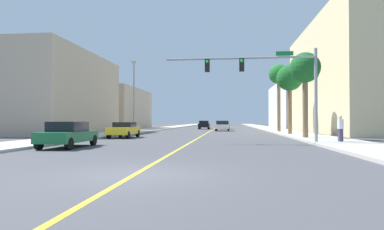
{
  "coord_description": "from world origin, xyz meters",
  "views": [
    {
      "loc": [
        2.58,
        -8.88,
        1.49
      ],
      "look_at": [
        -1.04,
        23.46,
        2.04
      ],
      "focal_mm": 30.75,
      "sensor_mm": 36.0,
      "label": 1
    }
  ],
  "objects_px": {
    "traffic_signal_mast": "(267,74)",
    "car_red": "(224,125)",
    "palm_mid": "(290,79)",
    "pedestrian": "(341,129)",
    "car_green": "(68,134)",
    "car_white": "(222,126)",
    "palm_near": "(305,70)",
    "palm_far": "(279,76)",
    "car_yellow": "(124,130)",
    "street_lamp": "(134,93)",
    "car_black": "(204,125)"
  },
  "relations": [
    {
      "from": "palm_near",
      "to": "car_white",
      "type": "height_order",
      "value": "palm_near"
    },
    {
      "from": "car_red",
      "to": "pedestrian",
      "type": "distance_m",
      "value": 36.36
    },
    {
      "from": "traffic_signal_mast",
      "to": "car_white",
      "type": "bearing_deg",
      "value": 97.56
    },
    {
      "from": "car_green",
      "to": "pedestrian",
      "type": "bearing_deg",
      "value": -164.8
    },
    {
      "from": "street_lamp",
      "to": "palm_far",
      "type": "relative_size",
      "value": 0.98
    },
    {
      "from": "traffic_signal_mast",
      "to": "car_white",
      "type": "xyz_separation_m",
      "value": [
        -3.4,
        25.61,
        -3.74
      ]
    },
    {
      "from": "traffic_signal_mast",
      "to": "palm_far",
      "type": "height_order",
      "value": "palm_far"
    },
    {
      "from": "palm_mid",
      "to": "car_yellow",
      "type": "xyz_separation_m",
      "value": [
        -15.2,
        -6.79,
        -5.0
      ]
    },
    {
      "from": "traffic_signal_mast",
      "to": "car_red",
      "type": "distance_m",
      "value": 36.21
    },
    {
      "from": "street_lamp",
      "to": "palm_near",
      "type": "distance_m",
      "value": 19.41
    },
    {
      "from": "traffic_signal_mast",
      "to": "car_yellow",
      "type": "bearing_deg",
      "value": 152.87
    },
    {
      "from": "car_yellow",
      "to": "palm_near",
      "type": "bearing_deg",
      "value": 178.84
    },
    {
      "from": "street_lamp",
      "to": "car_red",
      "type": "distance_m",
      "value": 23.56
    },
    {
      "from": "traffic_signal_mast",
      "to": "palm_mid",
      "type": "distance_m",
      "value": 13.27
    },
    {
      "from": "palm_mid",
      "to": "pedestrian",
      "type": "height_order",
      "value": "palm_mid"
    },
    {
      "from": "palm_mid",
      "to": "car_yellow",
      "type": "distance_m",
      "value": 17.39
    },
    {
      "from": "car_green",
      "to": "pedestrian",
      "type": "xyz_separation_m",
      "value": [
        16.01,
        4.72,
        0.24
      ]
    },
    {
      "from": "palm_far",
      "to": "car_yellow",
      "type": "bearing_deg",
      "value": -137.2
    },
    {
      "from": "palm_near",
      "to": "car_yellow",
      "type": "height_order",
      "value": "palm_near"
    },
    {
      "from": "palm_mid",
      "to": "pedestrian",
      "type": "bearing_deg",
      "value": -85.56
    },
    {
      "from": "palm_mid",
      "to": "car_red",
      "type": "bearing_deg",
      "value": 106.76
    },
    {
      "from": "palm_near",
      "to": "palm_far",
      "type": "relative_size",
      "value": 0.82
    },
    {
      "from": "palm_mid",
      "to": "car_white",
      "type": "xyz_separation_m",
      "value": [
        -7.11,
        12.93,
        -4.96
      ]
    },
    {
      "from": "palm_mid",
      "to": "car_white",
      "type": "height_order",
      "value": "palm_mid"
    },
    {
      "from": "palm_mid",
      "to": "palm_far",
      "type": "height_order",
      "value": "palm_far"
    },
    {
      "from": "traffic_signal_mast",
      "to": "palm_mid",
      "type": "xyz_separation_m",
      "value": [
        3.71,
        12.68,
        1.22
      ]
    },
    {
      "from": "street_lamp",
      "to": "car_green",
      "type": "bearing_deg",
      "value": -84.21
    },
    {
      "from": "car_yellow",
      "to": "car_green",
      "type": "relative_size",
      "value": 0.93
    },
    {
      "from": "palm_mid",
      "to": "car_red",
      "type": "distance_m",
      "value": 24.72
    },
    {
      "from": "traffic_signal_mast",
      "to": "car_red",
      "type": "height_order",
      "value": "traffic_signal_mast"
    },
    {
      "from": "traffic_signal_mast",
      "to": "pedestrian",
      "type": "height_order",
      "value": "traffic_signal_mast"
    },
    {
      "from": "car_white",
      "to": "car_yellow",
      "type": "bearing_deg",
      "value": -111.97
    },
    {
      "from": "palm_mid",
      "to": "pedestrian",
      "type": "xyz_separation_m",
      "value": [
        0.95,
        -12.3,
        -4.73
      ]
    },
    {
      "from": "street_lamp",
      "to": "car_green",
      "type": "xyz_separation_m",
      "value": [
        1.95,
        -19.25,
        -3.92
      ]
    },
    {
      "from": "car_black",
      "to": "car_red",
      "type": "height_order",
      "value": "car_black"
    },
    {
      "from": "palm_mid",
      "to": "car_yellow",
      "type": "bearing_deg",
      "value": -155.93
    },
    {
      "from": "car_white",
      "to": "car_red",
      "type": "relative_size",
      "value": 0.96
    },
    {
      "from": "traffic_signal_mast",
      "to": "palm_far",
      "type": "bearing_deg",
      "value": 79.51
    },
    {
      "from": "palm_far",
      "to": "car_yellow",
      "type": "xyz_separation_m",
      "value": [
        -15.19,
        -14.07,
        -6.29
      ]
    },
    {
      "from": "car_black",
      "to": "car_red",
      "type": "relative_size",
      "value": 0.97
    },
    {
      "from": "traffic_signal_mast",
      "to": "car_red",
      "type": "xyz_separation_m",
      "value": [
        -3.27,
        35.86,
        -3.78
      ]
    },
    {
      "from": "car_yellow",
      "to": "car_white",
      "type": "xyz_separation_m",
      "value": [
        8.1,
        19.72,
        0.05
      ]
    },
    {
      "from": "traffic_signal_mast",
      "to": "car_green",
      "type": "distance_m",
      "value": 12.71
    },
    {
      "from": "traffic_signal_mast",
      "to": "palm_mid",
      "type": "bearing_deg",
      "value": 73.7
    },
    {
      "from": "palm_mid",
      "to": "car_white",
      "type": "bearing_deg",
      "value": 118.81
    },
    {
      "from": "palm_far",
      "to": "pedestrian",
      "type": "xyz_separation_m",
      "value": [
        0.97,
        -19.58,
        -6.01
      ]
    },
    {
      "from": "palm_near",
      "to": "car_green",
      "type": "bearing_deg",
      "value": -146.9
    },
    {
      "from": "palm_far",
      "to": "car_green",
      "type": "bearing_deg",
      "value": -121.76
    },
    {
      "from": "car_yellow",
      "to": "palm_mid",
      "type": "bearing_deg",
      "value": -155.24
    },
    {
      "from": "car_yellow",
      "to": "car_black",
      "type": "bearing_deg",
      "value": -98.42
    }
  ]
}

